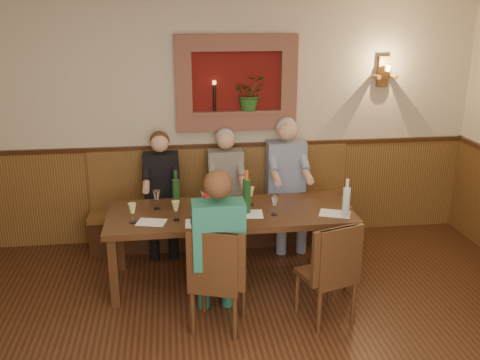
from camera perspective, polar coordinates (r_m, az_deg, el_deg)
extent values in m
cube|color=beige|center=(6.17, -2.28, 6.19)|extent=(6.00, 0.04, 2.80)
cube|color=#553618|center=(6.38, -2.17, -1.34)|extent=(6.00, 0.04, 1.10)
cube|color=#381E0F|center=(6.21, -2.23, 3.67)|extent=(6.02, 0.06, 0.05)
cube|color=#5F110D|center=(6.10, -0.42, 10.35)|extent=(1.00, 0.02, 0.70)
cube|color=brown|center=(6.01, -0.37, 14.46)|extent=(1.36, 0.12, 0.18)
cube|color=brown|center=(6.13, -0.36, 6.22)|extent=(1.36, 0.12, 0.18)
cube|color=brown|center=(6.01, -6.04, 10.14)|extent=(0.18, 0.12, 0.70)
cube|color=brown|center=(6.16, 5.18, 10.35)|extent=(0.18, 0.12, 0.70)
cube|color=brown|center=(6.11, -0.36, 7.23)|extent=(1.00, 0.14, 0.04)
imported|color=#26581E|center=(6.09, 1.06, 9.25)|extent=(0.35, 0.30, 0.39)
cylinder|color=black|center=(6.05, -2.74, 8.74)|extent=(0.03, 0.03, 0.30)
cylinder|color=#FFBF59|center=(6.03, -2.76, 10.34)|extent=(0.04, 0.04, 0.04)
cube|color=#553618|center=(6.49, 14.98, 11.11)|extent=(0.12, 0.08, 0.35)
cylinder|color=#553618|center=(6.39, 14.34, 10.61)|extent=(0.05, 0.18, 0.05)
cylinder|color=#553618|center=(6.47, 16.01, 10.56)|extent=(0.05, 0.18, 0.05)
cylinder|color=#FFBF59|center=(6.36, 15.46, 11.40)|extent=(0.06, 0.06, 0.06)
cube|color=#321F0F|center=(5.27, -1.01, -3.63)|extent=(2.40, 0.90, 0.06)
cube|color=#321F0F|center=(5.09, -13.30, -9.60)|extent=(0.08, 0.08, 0.69)
cube|color=#321F0F|center=(5.33, 11.67, -8.18)|extent=(0.08, 0.08, 0.69)
cube|color=#321F0F|center=(5.75, -12.64, -6.21)|extent=(0.08, 0.08, 0.69)
cube|color=#321F0F|center=(5.96, 9.39, -5.11)|extent=(0.08, 0.08, 0.69)
cube|color=#381E0F|center=(6.30, -1.94, -5.01)|extent=(3.00, 0.40, 0.40)
cube|color=#553618|center=(6.22, -1.96, -3.14)|extent=(3.00, 0.45, 0.06)
cube|color=#553618|center=(6.28, -2.17, 0.55)|extent=(3.00, 0.06, 0.66)
cube|color=#321F0F|center=(4.76, -2.28, -13.14)|extent=(0.51, 0.51, 0.40)
cube|color=#321F0F|center=(4.64, -2.31, -10.73)|extent=(0.54, 0.54, 0.05)
cube|color=#321F0F|center=(4.35, -2.97, -8.71)|extent=(0.41, 0.18, 0.51)
cube|color=#321F0F|center=(4.91, 9.04, -12.31)|extent=(0.50, 0.50, 0.40)
cube|color=#321F0F|center=(4.81, 9.17, -10.01)|extent=(0.53, 0.53, 0.05)
cube|color=#321F0F|center=(4.55, 10.69, -7.94)|extent=(0.41, 0.17, 0.50)
cube|color=black|center=(6.14, -8.14, -5.58)|extent=(0.39, 0.41, 0.45)
cube|color=black|center=(6.07, -8.40, 0.51)|extent=(0.39, 0.21, 0.51)
sphere|color=#D8A384|center=(5.93, -8.57, 3.89)|extent=(0.20, 0.20, 0.20)
sphere|color=#4C2D19|center=(5.97, -8.57, 4.18)|extent=(0.22, 0.22, 0.22)
cube|color=#5B5753|center=(6.17, -1.35, -5.28)|extent=(0.40, 0.42, 0.45)
cube|color=#5B5753|center=(6.10, -1.56, 0.82)|extent=(0.40, 0.21, 0.52)
sphere|color=#D8A384|center=(5.96, -1.55, 4.24)|extent=(0.20, 0.20, 0.20)
sphere|color=#B2B2B2|center=(6.00, -1.60, 4.52)|extent=(0.22, 0.22, 0.22)
cube|color=navy|center=(6.26, 5.09, -4.99)|extent=(0.44, 0.46, 0.45)
cube|color=navy|center=(6.19, 4.90, 1.49)|extent=(0.44, 0.23, 0.58)
sphere|color=#D8A384|center=(6.05, 5.09, 5.25)|extent=(0.22, 0.22, 0.22)
sphere|color=#B2B2B2|center=(6.09, 4.99, 5.56)|extent=(0.24, 0.24, 0.24)
cube|color=#185056|center=(4.84, -2.41, -12.23)|extent=(0.43, 0.45, 0.45)
cube|color=#185056|center=(4.38, -2.31, -5.80)|extent=(0.43, 0.22, 0.56)
sphere|color=#D8A384|center=(4.27, -2.43, -0.50)|extent=(0.21, 0.21, 0.21)
sphere|color=#4C2D19|center=(4.22, -2.37, -0.46)|extent=(0.23, 0.23, 0.23)
cylinder|color=red|center=(5.06, -2.80, -2.82)|extent=(0.25, 0.25, 0.23)
cylinder|color=#19471E|center=(5.15, 0.72, -1.74)|extent=(0.09, 0.09, 0.34)
cylinder|color=#D55A17|center=(5.09, 0.73, 0.54)|extent=(0.04, 0.04, 0.09)
cylinder|color=#19471E|center=(5.34, -6.82, -1.46)|extent=(0.09, 0.09, 0.29)
cylinder|color=#19471E|center=(5.28, -6.89, 0.47)|extent=(0.04, 0.04, 0.09)
cylinder|color=silver|center=(5.15, 11.26, -2.39)|extent=(0.09, 0.09, 0.29)
cylinder|color=silver|center=(5.09, 11.39, -0.38)|extent=(0.04, 0.04, 0.09)
cube|color=white|center=(5.05, -9.43, -4.47)|extent=(0.30, 0.25, 0.00)
cube|color=white|center=(5.17, 0.66, -3.65)|extent=(0.34, 0.26, 0.00)
cube|color=white|center=(5.27, 10.08, -3.54)|extent=(0.35, 0.30, 0.00)
cube|color=white|center=(4.97, -4.06, -4.63)|extent=(0.32, 0.24, 0.00)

